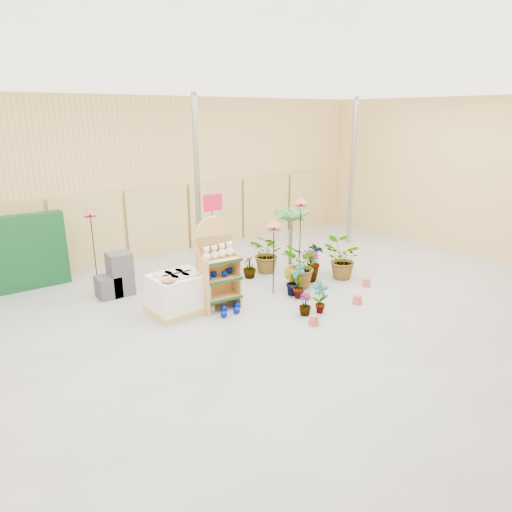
# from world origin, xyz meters

# --- Properties ---
(room) EXTENTS (15.20, 12.10, 4.70)m
(room) POSITION_xyz_m (0.00, 0.91, 2.21)
(room) COLOR gray
(room) RESTS_ON ground
(display_shelf) EXTENTS (0.88, 0.60, 1.99)m
(display_shelf) POSITION_xyz_m (-0.67, 1.61, 0.91)
(display_shelf) COLOR tan
(display_shelf) RESTS_ON ground
(teddy_bears) EXTENTS (0.74, 0.19, 0.31)m
(teddy_bears) POSITION_xyz_m (-0.64, 1.52, 1.26)
(teddy_bears) COLOR #F4E4CE
(teddy_bears) RESTS_ON display_shelf
(gazing_balls_shelf) EXTENTS (0.73, 0.25, 0.14)m
(gazing_balls_shelf) POSITION_xyz_m (-0.67, 1.50, 0.78)
(gazing_balls_shelf) COLOR #00127E
(gazing_balls_shelf) RESTS_ON display_shelf
(gazing_balls_floor) EXTENTS (0.63, 0.39, 0.15)m
(gazing_balls_floor) POSITION_xyz_m (-0.62, 1.16, 0.07)
(gazing_balls_floor) COLOR #00127E
(gazing_balls_floor) RESTS_ON ground
(pallet_stack) EXTENTS (1.22, 1.03, 0.87)m
(pallet_stack) POSITION_xyz_m (-1.47, 1.85, 0.42)
(pallet_stack) COLOR tan
(pallet_stack) RESTS_ON ground
(charcoal_planters) EXTENTS (0.80, 0.50, 1.00)m
(charcoal_planters) POSITION_xyz_m (-2.18, 3.55, 0.42)
(charcoal_planters) COLOR #353538
(charcoal_planters) RESTS_ON ground
(trellis_stock) EXTENTS (2.00, 0.30, 1.80)m
(trellis_stock) POSITION_xyz_m (-3.80, 5.20, 0.90)
(trellis_stock) COLOR #0C411C
(trellis_stock) RESTS_ON ground
(offer_sign) EXTENTS (0.50, 0.08, 2.20)m
(offer_sign) POSITION_xyz_m (0.10, 2.98, 1.57)
(offer_sign) COLOR gray
(offer_sign) RESTS_ON ground
(bird_table_front) EXTENTS (0.34, 0.34, 1.78)m
(bird_table_front) POSITION_xyz_m (0.75, 1.44, 1.65)
(bird_table_front) COLOR black
(bird_table_front) RESTS_ON ground
(bird_table_right) EXTENTS (0.34, 0.34, 2.01)m
(bird_table_right) POSITION_xyz_m (2.26, 2.23, 1.87)
(bird_table_right) COLOR black
(bird_table_right) RESTS_ON ground
(bird_table_back) EXTENTS (0.34, 0.34, 1.95)m
(bird_table_back) POSITION_xyz_m (-2.36, 4.41, 1.81)
(bird_table_back) COLOR black
(bird_table_back) RESTS_ON ground
(palm) EXTENTS (0.70, 0.70, 1.64)m
(palm) POSITION_xyz_m (2.55, 2.94, 1.39)
(palm) COLOR brown
(palm) RESTS_ON ground
(potted_plant_0) EXTENTS (0.40, 0.50, 0.83)m
(potted_plant_0) POSITION_xyz_m (1.07, 0.93, 0.41)
(potted_plant_0) COLOR #3B813B
(potted_plant_0) RESTS_ON ground
(potted_plant_1) EXTENTS (0.39, 0.44, 0.65)m
(potted_plant_1) POSITION_xyz_m (1.05, 1.17, 0.33)
(potted_plant_1) COLOR #3B813B
(potted_plant_1) RESTS_ON ground
(potted_plant_2) EXTENTS (1.01, 1.12, 1.10)m
(potted_plant_2) POSITION_xyz_m (1.57, 1.37, 0.55)
(potted_plant_2) COLOR #3B813B
(potted_plant_2) RESTS_ON ground
(potted_plant_3) EXTENTS (0.61, 0.61, 0.79)m
(potted_plant_3) POSITION_xyz_m (2.04, 1.60, 0.40)
(potted_plant_3) COLOR #3B813B
(potted_plant_3) RESTS_ON ground
(potted_plant_4) EXTENTS (0.41, 0.50, 0.82)m
(potted_plant_4) POSITION_xyz_m (2.59, 1.96, 0.41)
(potted_plant_4) COLOR #3B813B
(potted_plant_4) RESTS_ON ground
(potted_plant_6) EXTENTS (0.96, 1.06, 1.03)m
(potted_plant_6) POSITION_xyz_m (1.60, 2.74, 0.51)
(potted_plant_6) COLOR #3B813B
(potted_plant_6) RESTS_ON ground
(potted_plant_7) EXTENTS (0.31, 0.31, 0.47)m
(potted_plant_7) POSITION_xyz_m (0.57, 0.15, 0.23)
(potted_plant_7) COLOR #3B813B
(potted_plant_7) RESTS_ON ground
(potted_plant_8) EXTENTS (0.43, 0.40, 0.68)m
(potted_plant_8) POSITION_xyz_m (0.89, 0.05, 0.34)
(potted_plant_8) COLOR #3B813B
(potted_plant_8) RESTS_ON ground
(potted_plant_10) EXTENTS (1.19, 1.22, 1.03)m
(potted_plant_10) POSITION_xyz_m (2.79, 1.27, 0.52)
(potted_plant_10) COLOR #3B813B
(potted_plant_10) RESTS_ON ground
(potted_plant_11) EXTENTS (0.46, 0.46, 0.59)m
(potted_plant_11) POSITION_xyz_m (0.95, 2.67, 0.30)
(potted_plant_11) COLOR #3B813B
(potted_plant_11) RESTS_ON ground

